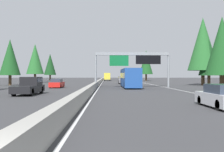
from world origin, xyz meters
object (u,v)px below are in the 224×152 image
at_px(conifer_left_near, 10,57).
at_px(conifer_right_near, 203,44).
at_px(bus_mid_right, 130,77).
at_px(sign_gantry_overhead, 133,59).
at_px(sedan_far_right, 222,97).
at_px(oncoming_near, 57,84).
at_px(conifer_right_mid, 209,58).
at_px(pickup_mid_center, 123,80).
at_px(conifer_left_mid, 35,59).
at_px(conifer_left_far, 50,64).
at_px(box_truck_far_left, 107,76).
at_px(conifer_right_foreground, 222,46).
at_px(oncoming_far, 30,86).
at_px(conifer_right_far, 146,62).

bearing_deg(conifer_left_near, conifer_right_near, -91.29).
bearing_deg(bus_mid_right, sign_gantry_overhead, -33.03).
bearing_deg(sign_gantry_overhead, sedan_far_right, -174.08).
xyz_separation_m(oncoming_near, conifer_right_mid, (7.85, -28.44, 4.88)).
xyz_separation_m(pickup_mid_center, conifer_left_mid, (11.45, 24.20, 5.78)).
distance_m(conifer_left_mid, conifer_left_far, 21.65).
xyz_separation_m(bus_mid_right, conifer_right_mid, (7.99, -16.42, 3.85)).
height_order(box_truck_far_left, conifer_right_mid, conifer_right_mid).
bearing_deg(sedan_far_right, conifer_right_mid, -21.19).
bearing_deg(conifer_right_near, conifer_right_mid, -149.18).
bearing_deg(box_truck_far_left, conifer_right_near, -158.31).
relative_size(bus_mid_right, conifer_left_mid, 1.04).
bearing_deg(bus_mid_right, conifer_right_foreground, -135.70).
bearing_deg(oncoming_far, conifer_right_mid, 128.18).
relative_size(sedan_far_right, pickup_mid_center, 0.79).
relative_size(oncoming_far, conifer_right_mid, 0.61).
bearing_deg(bus_mid_right, pickup_mid_center, 0.05).
bearing_deg(conifer_left_far, conifer_right_near, -136.51).
bearing_deg(conifer_right_mid, oncoming_far, 128.18).
bearing_deg(sedan_far_right, oncoming_near, 30.90).
distance_m(bus_mid_right, conifer_right_foreground, 15.37).
xyz_separation_m(conifer_right_mid, conifer_left_mid, (22.34, 40.64, 1.13)).
height_order(conifer_right_near, conifer_right_mid, conifer_right_near).
relative_size(pickup_mid_center, conifer_right_mid, 0.61).
relative_size(oncoming_near, conifer_left_near, 0.47).
bearing_deg(conifer_left_far, conifer_left_mid, -178.30).
height_order(oncoming_far, conifer_right_far, conifer_right_far).
bearing_deg(sign_gantry_overhead, conifer_right_near, -61.33).
relative_size(sedan_far_right, bus_mid_right, 0.38).
xyz_separation_m(box_truck_far_left, oncoming_far, (-72.29, 8.33, -0.70)).
relative_size(sign_gantry_overhead, conifer_left_near, 1.35).
bearing_deg(conifer_right_near, oncoming_near, 108.14).
bearing_deg(conifer_left_near, conifer_left_mid, 2.04).
xyz_separation_m(bus_mid_right, conifer_left_near, (10.10, 23.49, 3.98)).
bearing_deg(box_truck_far_left, conifer_left_far, 105.70).
bearing_deg(conifer_left_far, conifer_left_near, -178.13).
bearing_deg(oncoming_near, conifer_right_mid, 105.43).
distance_m(box_truck_far_left, oncoming_near, 58.39).
bearing_deg(bus_mid_right, conifer_left_far, 25.56).
distance_m(conifer_right_foreground, conifer_right_mid, 19.58).
height_order(pickup_mid_center, oncoming_far, same).
distance_m(sedan_far_right, oncoming_far, 19.07).
relative_size(box_truck_far_left, conifer_left_far, 0.85).
height_order(conifer_right_far, conifer_left_mid, conifer_right_far).
distance_m(bus_mid_right, box_truck_far_left, 58.04).
bearing_deg(conifer_right_near, pickup_mid_center, 58.39).
bearing_deg(sign_gantry_overhead, oncoming_far, 140.52).
height_order(sedan_far_right, conifer_left_mid, conifer_left_mid).
distance_m(box_truck_far_left, conifer_right_foreground, 70.10).
distance_m(sedan_far_right, conifer_left_far, 82.73).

